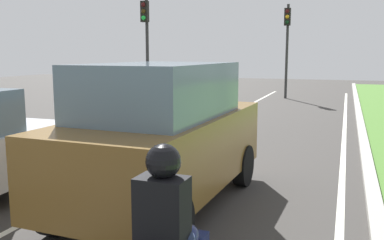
{
  "coord_description": "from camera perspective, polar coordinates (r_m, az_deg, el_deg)",
  "views": [
    {
      "loc": [
        3.58,
        2.28,
        2.43
      ],
      "look_at": [
        0.91,
        9.69,
        1.2
      ],
      "focal_mm": 40.15,
      "sensor_mm": 36.0,
      "label": 1
    }
  ],
  "objects": [
    {
      "name": "ground_plane",
      "position": [
        12.5,
        2.77,
        -2.36
      ],
      "size": [
        60.0,
        60.0,
        0.0
      ],
      "primitive_type": "plane",
      "color": "#383533"
    },
    {
      "name": "lane_line_center",
      "position": [
        12.71,
        -0.25,
        -2.14
      ],
      "size": [
        0.12,
        32.0,
        0.01
      ],
      "primitive_type": "cube",
      "color": "silver",
      "rests_on": "ground"
    },
    {
      "name": "lane_line_right_edge",
      "position": [
        11.97,
        19.5,
        -3.35
      ],
      "size": [
        0.12,
        32.0,
        0.01
      ],
      "primitive_type": "cube",
      "color": "silver",
      "rests_on": "ground"
    },
    {
      "name": "curb_right",
      "position": [
        11.97,
        21.91,
        -3.2
      ],
      "size": [
        0.24,
        48.0,
        0.12
      ],
      "primitive_type": "cube",
      "color": "#9E9B93",
      "rests_on": "ground"
    },
    {
      "name": "car_suv_ahead",
      "position": [
        6.69,
        -3.9,
        -2.03
      ],
      "size": [
        2.12,
        4.57,
        2.28
      ],
      "rotation": [
        0.0,
        0.0,
        -0.04
      ],
      "color": "brown",
      "rests_on": "ground"
    },
    {
      "name": "car_hatchback_far",
      "position": [
        13.42,
        -6.47,
        2.19
      ],
      "size": [
        1.76,
        3.72,
        1.78
      ],
      "rotation": [
        0.0,
        0.0,
        0.01
      ],
      "color": "black",
      "rests_on": "ground"
    },
    {
      "name": "rider_person",
      "position": [
        3.47,
        -3.76,
        -12.09
      ],
      "size": [
        0.51,
        0.41,
        1.16
      ],
      "rotation": [
        0.0,
        0.0,
        -0.02
      ],
      "color": "black",
      "rests_on": "ground"
    },
    {
      "name": "traffic_light_overhead_left",
      "position": [
        19.46,
        -6.14,
        11.5
      ],
      "size": [
        0.32,
        0.5,
        4.99
      ],
      "color": "#2D2D2D",
      "rests_on": "ground"
    },
    {
      "name": "traffic_light_far_median",
      "position": [
        23.76,
        12.52,
        10.97
      ],
      "size": [
        0.32,
        0.5,
        5.0
      ],
      "color": "#2D2D2D",
      "rests_on": "ground"
    }
  ]
}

